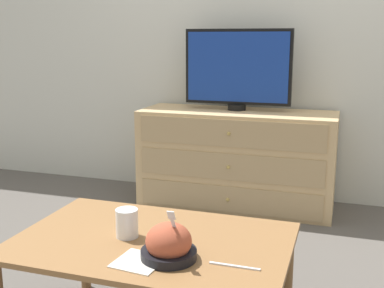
{
  "coord_description": "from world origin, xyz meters",
  "views": [
    {
      "loc": [
        0.58,
        -3.4,
        1.14
      ],
      "look_at": [
        -0.05,
        -1.49,
        0.69
      ],
      "focal_mm": 45.0,
      "sensor_mm": 36.0,
      "label": 1
    }
  ],
  "objects": [
    {
      "name": "knife",
      "position": [
        0.27,
        -2.01,
        0.43
      ],
      "size": [
        0.17,
        0.01,
        0.01
      ],
      "color": "silver",
      "rests_on": "coffee_table"
    },
    {
      "name": "coffee_table",
      "position": [
        -0.06,
        -1.89,
        0.37
      ],
      "size": [
        0.99,
        0.65,
        0.42
      ],
      "color": "olive",
      "rests_on": "ground_plane"
    },
    {
      "name": "wall_back",
      "position": [
        0.0,
        0.03,
        1.3
      ],
      "size": [
        12.0,
        0.05,
        2.6
      ],
      "color": "silver",
      "rests_on": "ground_plane"
    },
    {
      "name": "tv",
      "position": [
        -0.14,
        -0.21,
        0.94
      ],
      "size": [
        0.72,
        0.12,
        0.54
      ],
      "color": "black",
      "rests_on": "dresser"
    },
    {
      "name": "dresser",
      "position": [
        -0.12,
        -0.26,
        0.33
      ],
      "size": [
        1.31,
        0.48,
        0.66
      ],
      "color": "tan",
      "rests_on": "ground_plane"
    },
    {
      "name": "takeout_bowl",
      "position": [
        0.05,
        -2.02,
        0.47
      ],
      "size": [
        0.19,
        0.19,
        0.18
      ],
      "color": "black",
      "rests_on": "coffee_table"
    },
    {
      "name": "ground_plane",
      "position": [
        0.0,
        0.0,
        0.0
      ],
      "size": [
        12.0,
        12.0,
        0.0
      ],
      "primitive_type": "plane",
      "color": "#56514C"
    },
    {
      "name": "drink_cup",
      "position": [
        -0.16,
        -1.9,
        0.47
      ],
      "size": [
        0.08,
        0.08,
        0.11
      ],
      "color": "beige",
      "rests_on": "coffee_table"
    },
    {
      "name": "napkin",
      "position": [
        -0.03,
        -2.08,
        0.43
      ],
      "size": [
        0.16,
        0.16,
        0.0
      ],
      "color": "silver",
      "rests_on": "coffee_table"
    }
  ]
}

